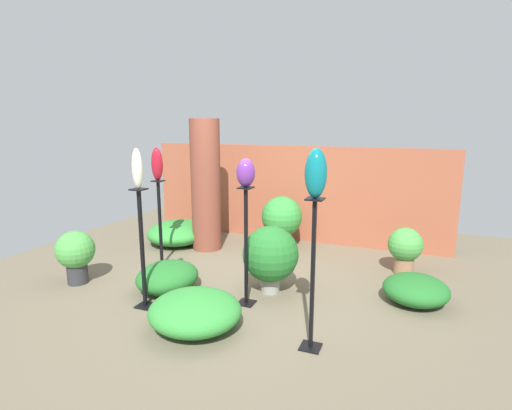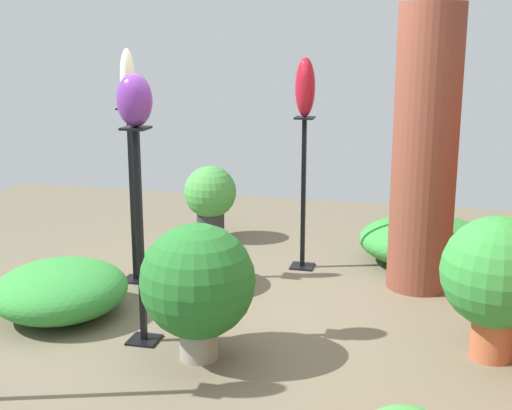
% 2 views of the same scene
% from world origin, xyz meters
% --- Properties ---
extents(ground_plane, '(8.00, 8.00, 0.00)m').
position_xyz_m(ground_plane, '(0.00, 0.00, 0.00)').
color(ground_plane, '#6B604C').
extents(brick_pillar, '(0.50, 0.50, 2.23)m').
position_xyz_m(brick_pillar, '(-1.20, 1.30, 1.12)').
color(brick_pillar, brown).
rests_on(brick_pillar, ground).
extents(pedestal_ivory, '(0.20, 0.20, 1.43)m').
position_xyz_m(pedestal_ivory, '(-0.79, -0.98, 0.66)').
color(pedestal_ivory, black).
rests_on(pedestal_ivory, ground).
extents(pedestal_ruby, '(0.20, 0.20, 1.32)m').
position_xyz_m(pedestal_ruby, '(-1.45, 0.31, 0.61)').
color(pedestal_ruby, black).
rests_on(pedestal_ruby, ground).
extents(pedestal_violet, '(0.20, 0.20, 1.44)m').
position_xyz_m(pedestal_violet, '(0.31, -0.45, 0.67)').
color(pedestal_violet, black).
rests_on(pedestal_violet, ground).
extents(art_vase_ivory, '(0.12, 0.12, 0.46)m').
position_xyz_m(art_vase_ivory, '(-0.79, -0.98, 1.66)').
color(art_vase_ivory, beige).
rests_on(art_vase_ivory, pedestal_ivory).
extents(art_vase_ruby, '(0.17, 0.17, 0.49)m').
position_xyz_m(art_vase_ruby, '(-1.45, 0.31, 1.56)').
color(art_vase_ruby, maroon).
rests_on(art_vase_ruby, pedestal_ruby).
extents(art_vase_violet, '(0.21, 0.22, 0.33)m').
position_xyz_m(art_vase_violet, '(0.31, -0.45, 1.61)').
color(art_vase_violet, '#6B2D8C').
rests_on(art_vase_violet, pedestal_violet).
extents(potted_plant_front_left, '(0.51, 0.51, 0.74)m').
position_xyz_m(potted_plant_front_left, '(-2.10, -0.73, 0.44)').
color(potted_plant_front_left, '#2D2D33').
rests_on(potted_plant_front_left, ground).
extents(potted_plant_mid_left, '(0.70, 0.70, 0.92)m').
position_xyz_m(potted_plant_mid_left, '(0.01, 1.78, 0.55)').
color(potted_plant_mid_left, '#B25B38').
rests_on(potted_plant_mid_left, ground).
extents(potted_plant_near_pillar, '(0.72, 0.72, 0.88)m').
position_xyz_m(potted_plant_near_pillar, '(0.46, -0.02, 0.50)').
color(potted_plant_near_pillar, gray).
rests_on(potted_plant_near_pillar, ground).
extents(foliage_bed_west, '(0.77, 0.88, 0.38)m').
position_xyz_m(foliage_bed_west, '(-0.80, -0.48, 0.19)').
color(foliage_bed_west, '#236B28').
rests_on(foliage_bed_west, ground).
extents(foliage_bed_center, '(1.09, 1.19, 0.41)m').
position_xyz_m(foliage_bed_center, '(-1.82, 1.36, 0.21)').
color(foliage_bed_center, '#338C38').
rests_on(foliage_bed_center, ground).
extents(foliage_bed_rear, '(1.00, 0.96, 0.39)m').
position_xyz_m(foliage_bed_rear, '(0.03, -1.21, 0.20)').
color(foliage_bed_rear, '#338C38').
rests_on(foliage_bed_rear, ground).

